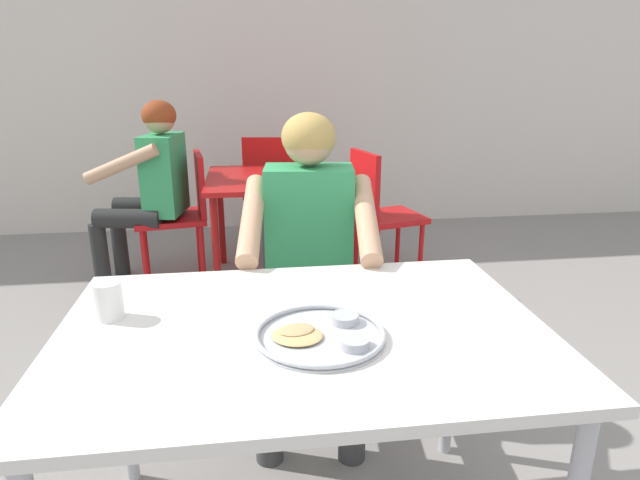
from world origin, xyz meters
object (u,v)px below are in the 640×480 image
(thali_tray, at_px, (321,334))
(chair_foreground, at_px, (308,282))
(diner_foreground, at_px, (309,245))
(table_foreground, at_px, (303,350))
(table_background_red, at_px, (277,189))
(drinking_cup, at_px, (108,299))
(chair_red_right, at_px, (378,208))
(chair_red_left, at_px, (183,209))
(chair_red_far, at_px, (272,185))
(patron_background, at_px, (150,178))

(thali_tray, distance_m, chair_foreground, 1.02)
(diner_foreground, bearing_deg, table_foreground, -97.76)
(table_background_red, bearing_deg, table_foreground, -91.45)
(drinking_cup, relative_size, chair_red_right, 0.12)
(thali_tray, distance_m, chair_red_left, 2.37)
(chair_red_left, bearing_deg, table_foreground, -75.87)
(chair_red_right, bearing_deg, thali_tray, -107.21)
(drinking_cup, height_order, chair_red_right, chair_red_right)
(chair_foreground, bearing_deg, table_foreground, -97.08)
(table_foreground, distance_m, chair_red_far, 2.83)
(chair_red_far, bearing_deg, chair_red_left, -134.63)
(drinking_cup, relative_size, diner_foreground, 0.08)
(table_foreground, xyz_separation_m, diner_foreground, (0.10, 0.70, 0.05))
(table_foreground, distance_m, patron_background, 2.30)
(diner_foreground, distance_m, chair_red_left, 1.66)
(thali_tray, relative_size, chair_red_right, 0.37)
(chair_red_left, distance_m, patron_background, 0.28)
(thali_tray, xyz_separation_m, drinking_cup, (-0.54, 0.18, 0.04))
(thali_tray, xyz_separation_m, chair_red_left, (-0.59, 2.28, -0.25))
(patron_background, bearing_deg, chair_red_right, -3.06)
(chair_red_right, bearing_deg, patron_background, 176.94)
(chair_foreground, bearing_deg, thali_tray, -94.40)
(drinking_cup, bearing_deg, table_background_red, 74.80)
(thali_tray, relative_size, chair_red_far, 0.37)
(chair_red_far, bearing_deg, diner_foreground, -88.82)
(drinking_cup, bearing_deg, chair_red_left, 91.46)
(drinking_cup, bearing_deg, chair_foreground, 52.34)
(table_background_red, relative_size, chair_red_far, 1.01)
(chair_red_right, relative_size, patron_background, 0.73)
(chair_red_far, bearing_deg, chair_foreground, -88.13)
(drinking_cup, bearing_deg, chair_red_far, 78.44)
(chair_red_far, bearing_deg, table_foreground, -91.04)
(chair_foreground, bearing_deg, diner_foreground, -94.86)
(thali_tray, distance_m, chair_red_far, 2.90)
(chair_red_right, height_order, patron_background, patron_background)
(table_foreground, bearing_deg, chair_red_far, 88.96)
(table_foreground, bearing_deg, table_background_red, 88.55)
(chair_red_left, distance_m, chair_red_far, 0.86)
(diner_foreground, distance_m, table_background_red, 1.47)
(thali_tray, relative_size, patron_background, 0.27)
(diner_foreground, xyz_separation_m, chair_red_right, (0.62, 1.41, -0.23))
(chair_foreground, xyz_separation_m, chair_red_far, (-0.06, 1.91, 0.02))
(thali_tray, relative_size, chair_red_left, 0.38)
(table_foreground, xyz_separation_m, drinking_cup, (-0.50, 0.12, 0.12))
(diner_foreground, height_order, chair_red_right, diner_foreground)
(table_foreground, bearing_deg, diner_foreground, 82.24)
(chair_foreground, bearing_deg, chair_red_far, 91.87)
(table_foreground, relative_size, patron_background, 1.05)
(drinking_cup, distance_m, table_background_red, 2.13)
(chair_foreground, height_order, patron_background, patron_background)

